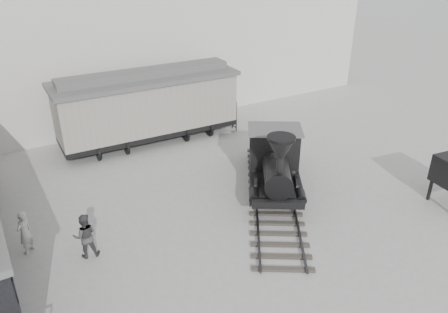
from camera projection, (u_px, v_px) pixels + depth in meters
ground at (280, 243)px, 16.60m from camera, size 90.00×90.00×0.00m
north_wall at (133, 31)px, 25.75m from camera, size 34.00×2.51×11.00m
locomotive at (274, 163)px, 19.65m from camera, size 7.31×9.80×3.60m
boxcar at (148, 105)px, 24.21m from camera, size 10.19×3.36×4.15m
visitor_a at (25, 232)px, 15.76m from camera, size 0.74×0.73×1.72m
visitor_b at (85, 236)px, 15.56m from camera, size 0.96×0.81×1.74m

